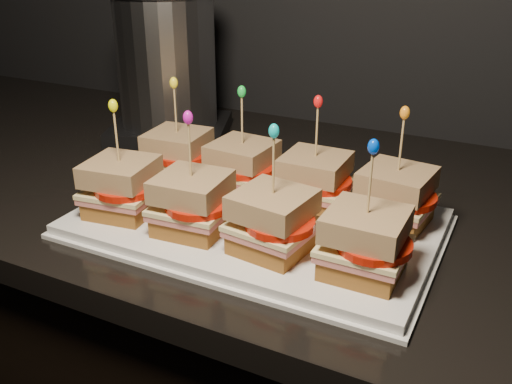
% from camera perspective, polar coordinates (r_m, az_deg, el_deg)
% --- Properties ---
extents(granite_slab, '(2.46, 0.71, 0.04)m').
position_cam_1_polar(granite_slab, '(0.89, 5.62, -1.18)').
color(granite_slab, black).
rests_on(granite_slab, cabinet).
extents(platter, '(0.47, 0.29, 0.02)m').
position_cam_1_polar(platter, '(0.77, 0.00, -3.12)').
color(platter, white).
rests_on(platter, granite_slab).
extents(platter_rim, '(0.48, 0.30, 0.01)m').
position_cam_1_polar(platter_rim, '(0.77, 0.00, -3.51)').
color(platter_rim, white).
rests_on(platter_rim, granite_slab).
extents(sandwich_0_bread_bot, '(0.09, 0.09, 0.02)m').
position_cam_1_polar(sandwich_0_bread_bot, '(0.89, -7.71, 2.12)').
color(sandwich_0_bread_bot, brown).
rests_on(sandwich_0_bread_bot, platter).
extents(sandwich_0_ham, '(0.10, 0.09, 0.01)m').
position_cam_1_polar(sandwich_0_ham, '(0.89, -7.76, 3.04)').
color(sandwich_0_ham, '#CD6457').
rests_on(sandwich_0_ham, sandwich_0_bread_bot).
extents(sandwich_0_cheese, '(0.10, 0.10, 0.01)m').
position_cam_1_polar(sandwich_0_cheese, '(0.88, -7.79, 3.47)').
color(sandwich_0_cheese, '#F6E196').
rests_on(sandwich_0_cheese, sandwich_0_ham).
extents(sandwich_0_tomato, '(0.08, 0.08, 0.01)m').
position_cam_1_polar(sandwich_0_tomato, '(0.87, -7.38, 3.68)').
color(sandwich_0_tomato, red).
rests_on(sandwich_0_tomato, sandwich_0_cheese).
extents(sandwich_0_bread_top, '(0.09, 0.09, 0.03)m').
position_cam_1_polar(sandwich_0_bread_top, '(0.87, -7.88, 5.07)').
color(sandwich_0_bread_top, '#653212').
rests_on(sandwich_0_bread_top, sandwich_0_tomato).
extents(sandwich_0_pick, '(0.00, 0.00, 0.09)m').
position_cam_1_polar(sandwich_0_pick, '(0.86, -8.05, 7.86)').
color(sandwich_0_pick, tan).
rests_on(sandwich_0_pick, sandwich_0_bread_top).
extents(sandwich_0_frill, '(0.01, 0.01, 0.02)m').
position_cam_1_polar(sandwich_0_frill, '(0.85, -8.23, 10.76)').
color(sandwich_0_frill, yellow).
rests_on(sandwich_0_frill, sandwich_0_pick).
extents(sandwich_1_bread_bot, '(0.09, 0.09, 0.02)m').
position_cam_1_polar(sandwich_1_bread_bot, '(0.84, -1.34, 0.83)').
color(sandwich_1_bread_bot, brown).
rests_on(sandwich_1_bread_bot, platter).
extents(sandwich_1_ham, '(0.10, 0.09, 0.01)m').
position_cam_1_polar(sandwich_1_ham, '(0.83, -1.35, 1.80)').
color(sandwich_1_ham, '#CD6457').
rests_on(sandwich_1_ham, sandwich_1_bread_bot).
extents(sandwich_1_cheese, '(0.10, 0.09, 0.01)m').
position_cam_1_polar(sandwich_1_cheese, '(0.83, -1.36, 2.25)').
color(sandwich_1_cheese, '#F6E196').
rests_on(sandwich_1_cheese, sandwich_1_ham).
extents(sandwich_1_tomato, '(0.08, 0.08, 0.01)m').
position_cam_1_polar(sandwich_1_tomato, '(0.82, -0.82, 2.45)').
color(sandwich_1_tomato, red).
rests_on(sandwich_1_tomato, sandwich_1_cheese).
extents(sandwich_1_bread_top, '(0.09, 0.09, 0.03)m').
position_cam_1_polar(sandwich_1_bread_top, '(0.82, -1.38, 3.95)').
color(sandwich_1_bread_top, '#653212').
rests_on(sandwich_1_bread_top, sandwich_1_tomato).
extents(sandwich_1_pick, '(0.00, 0.00, 0.09)m').
position_cam_1_polar(sandwich_1_pick, '(0.80, -1.41, 6.91)').
color(sandwich_1_pick, tan).
rests_on(sandwich_1_pick, sandwich_1_bread_top).
extents(sandwich_1_frill, '(0.01, 0.01, 0.02)m').
position_cam_1_polar(sandwich_1_frill, '(0.79, -1.44, 10.01)').
color(sandwich_1_frill, green).
rests_on(sandwich_1_frill, sandwich_1_pick).
extents(sandwich_2_bread_bot, '(0.08, 0.08, 0.02)m').
position_cam_1_polar(sandwich_2_bread_bot, '(0.80, 5.79, -0.63)').
color(sandwich_2_bread_bot, brown).
rests_on(sandwich_2_bread_bot, platter).
extents(sandwich_2_ham, '(0.09, 0.09, 0.01)m').
position_cam_1_polar(sandwich_2_ham, '(0.79, 5.83, 0.39)').
color(sandwich_2_ham, '#CD6457').
rests_on(sandwich_2_ham, sandwich_2_bread_bot).
extents(sandwich_2_cheese, '(0.09, 0.09, 0.01)m').
position_cam_1_polar(sandwich_2_cheese, '(0.79, 5.86, 0.85)').
color(sandwich_2_cheese, '#F6E196').
rests_on(sandwich_2_cheese, sandwich_2_ham).
extents(sandwich_2_tomato, '(0.08, 0.08, 0.01)m').
position_cam_1_polar(sandwich_2_tomato, '(0.77, 6.54, 1.04)').
color(sandwich_2_tomato, red).
rests_on(sandwich_2_tomato, sandwich_2_cheese).
extents(sandwich_2_bread_top, '(0.08, 0.08, 0.03)m').
position_cam_1_polar(sandwich_2_bread_top, '(0.78, 5.94, 2.63)').
color(sandwich_2_bread_top, '#653212').
rests_on(sandwich_2_bread_top, sandwich_2_tomato).
extents(sandwich_2_pick, '(0.00, 0.00, 0.09)m').
position_cam_1_polar(sandwich_2_pick, '(0.76, 6.08, 5.73)').
color(sandwich_2_pick, tan).
rests_on(sandwich_2_pick, sandwich_2_bread_top).
extents(sandwich_2_frill, '(0.01, 0.01, 0.02)m').
position_cam_1_polar(sandwich_2_frill, '(0.75, 6.24, 8.99)').
color(sandwich_2_frill, red).
rests_on(sandwich_2_frill, sandwich_2_pick).
extents(sandwich_3_bread_bot, '(0.09, 0.09, 0.02)m').
position_cam_1_polar(sandwich_3_bread_bot, '(0.77, 13.58, -2.21)').
color(sandwich_3_bread_bot, brown).
rests_on(sandwich_3_bread_bot, platter).
extents(sandwich_3_ham, '(0.10, 0.10, 0.01)m').
position_cam_1_polar(sandwich_3_ham, '(0.76, 13.69, -1.17)').
color(sandwich_3_ham, '#CD6457').
rests_on(sandwich_3_ham, sandwich_3_bread_bot).
extents(sandwich_3_cheese, '(0.10, 0.10, 0.01)m').
position_cam_1_polar(sandwich_3_cheese, '(0.76, 13.74, -0.69)').
color(sandwich_3_cheese, '#F6E196').
rests_on(sandwich_3_cheese, sandwich_3_ham).
extents(sandwich_3_tomato, '(0.08, 0.08, 0.01)m').
position_cam_1_polar(sandwich_3_tomato, '(0.75, 14.57, -0.52)').
color(sandwich_3_tomato, red).
rests_on(sandwich_3_tomato, sandwich_3_cheese).
extents(sandwich_3_bread_top, '(0.09, 0.09, 0.03)m').
position_cam_1_polar(sandwich_3_bread_top, '(0.75, 13.94, 1.13)').
color(sandwich_3_bread_top, '#653212').
rests_on(sandwich_3_bread_top, sandwich_3_tomato).
extents(sandwich_3_pick, '(0.00, 0.00, 0.09)m').
position_cam_1_polar(sandwich_3_pick, '(0.73, 14.29, 4.32)').
color(sandwich_3_pick, tan).
rests_on(sandwich_3_pick, sandwich_3_bread_top).
extents(sandwich_3_frill, '(0.01, 0.01, 0.02)m').
position_cam_1_polar(sandwich_3_frill, '(0.72, 14.66, 7.69)').
color(sandwich_3_frill, orange).
rests_on(sandwich_3_frill, sandwich_3_pick).
extents(sandwich_4_bread_bot, '(0.09, 0.09, 0.02)m').
position_cam_1_polar(sandwich_4_bread_bot, '(0.79, -13.10, -1.22)').
color(sandwich_4_bread_bot, brown).
rests_on(sandwich_4_bread_bot, platter).
extents(sandwich_4_ham, '(0.10, 0.10, 0.01)m').
position_cam_1_polar(sandwich_4_ham, '(0.79, -13.21, -0.20)').
color(sandwich_4_ham, '#CD6457').
rests_on(sandwich_4_ham, sandwich_4_bread_bot).
extents(sandwich_4_cheese, '(0.10, 0.10, 0.01)m').
position_cam_1_polar(sandwich_4_cheese, '(0.79, -13.26, 0.26)').
color(sandwich_4_cheese, '#F6E196').
rests_on(sandwich_4_cheese, sandwich_4_ham).
extents(sandwich_4_tomato, '(0.08, 0.08, 0.01)m').
position_cam_1_polar(sandwich_4_tomato, '(0.77, -12.90, 0.44)').
color(sandwich_4_tomato, red).
rests_on(sandwich_4_tomato, sandwich_4_cheese).
extents(sandwich_4_bread_top, '(0.09, 0.09, 0.03)m').
position_cam_1_polar(sandwich_4_bread_top, '(0.78, -13.44, 2.03)').
color(sandwich_4_bread_top, '#653212').
rests_on(sandwich_4_bread_top, sandwich_4_tomato).
extents(sandwich_4_pick, '(0.00, 0.00, 0.09)m').
position_cam_1_polar(sandwich_4_pick, '(0.76, -13.77, 5.12)').
color(sandwich_4_pick, tan).
rests_on(sandwich_4_pick, sandwich_4_bread_top).
extents(sandwich_4_frill, '(0.01, 0.01, 0.02)m').
position_cam_1_polar(sandwich_4_frill, '(0.75, -14.11, 8.38)').
color(sandwich_4_frill, '#EDF008').
rests_on(sandwich_4_frill, sandwich_4_pick).
extents(sandwich_5_bread_bot, '(0.09, 0.09, 0.02)m').
position_cam_1_polar(sandwich_5_bread_bot, '(0.73, -6.29, -2.95)').
color(sandwich_5_bread_bot, brown).
rests_on(sandwich_5_bread_bot, platter).
extents(sandwich_5_ham, '(0.10, 0.09, 0.01)m').
position_cam_1_polar(sandwich_5_ham, '(0.73, -6.34, -1.87)').
color(sandwich_5_ham, '#CD6457').
rests_on(sandwich_5_ham, sandwich_5_bread_bot).
extents(sandwich_5_cheese, '(0.10, 0.10, 0.01)m').
position_cam_1_polar(sandwich_5_cheese, '(0.72, -6.37, -1.37)').
color(sandwich_5_cheese, '#F6E196').
rests_on(sandwich_5_cheese, sandwich_5_ham).
extents(sandwich_5_tomato, '(0.08, 0.08, 0.01)m').
position_cam_1_polar(sandwich_5_tomato, '(0.71, -5.84, -1.21)').
color(sandwich_5_tomato, red).
rests_on(sandwich_5_tomato, sandwich_5_cheese).
extents(sandwich_5_bread_top, '(0.09, 0.09, 0.03)m').
position_cam_1_polar(sandwich_5_bread_top, '(0.71, -6.47, 0.53)').
color(sandwich_5_bread_top, '#653212').
rests_on(sandwich_5_bread_top, sandwich_5_tomato).
extents(sandwich_5_pick, '(0.00, 0.00, 0.09)m').
position_cam_1_polar(sandwich_5_pick, '(0.70, -6.64, 3.87)').
color(sandwich_5_pick, tan).
rests_on(sandwich_5_pick, sandwich_5_bread_top).
extents(sandwich_5_frill, '(0.01, 0.01, 0.02)m').
position_cam_1_polar(sandwich_5_frill, '(0.68, -6.82, 7.42)').
color(sandwich_5_frill, '#CA13A7').
rests_on(sandwich_5_frill, sandwich_5_pick).
extents(sandwich_6_bread_bot, '(0.09, 0.09, 0.02)m').
position_cam_1_polar(sandwich_6_bread_bot, '(0.68, 1.65, -4.91)').
color(sandwich_6_bread_bot, brown).
rests_on(sandwich_6_bread_bot, platter).
extents(sandwich_6_ham, '(0.10, 0.10, 0.01)m').
position_cam_1_polar(sandwich_6_ham, '(0.68, 1.66, -3.77)').
color(sandwich_6_ham, '#CD6457').
rests_on(sandwich_6_ham, sandwich_6_bread_bot).
extents(sandwich_6_cheese, '(0.10, 0.10, 0.01)m').
position_cam_1_polar(sandwich_6_cheese, '(0.67, 1.67, -3.25)').
color(sandwich_6_cheese, '#F6E196').
rests_on(sandwich_6_cheese, sandwich_6_ham).
extents(sandwich_6_tomato, '(0.08, 0.08, 0.01)m').
position_cam_1_polar(sandwich_6_tomato, '(0.66, 2.40, -3.10)').
color(sandwich_6_tomato, red).
rests_on(sandwich_6_tomato, sandwich_6_cheese).
extents(sandwich_6_bread_top, '(0.09, 0.09, 0.03)m').
position_cam_1_polar(sandwich_6_bread_top, '(0.66, 1.70, -1.23)').
color(sandwich_6_bread_top, '#653212').
rests_on(sandwich_6_bread_top, sandwich_6_tomato).
extents(sandwich_6_pick, '(0.00, 0.00, 0.09)m').
position_cam_1_polar(sandwich_6_pick, '(0.64, 1.75, 2.32)').
color(sandwich_6_pick, tan).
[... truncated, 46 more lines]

